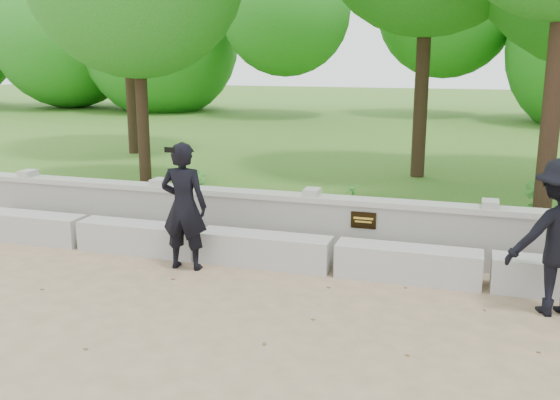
{
  "coord_description": "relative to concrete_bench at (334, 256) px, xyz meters",
  "views": [
    {
      "loc": [
        1.73,
        -6.09,
        2.93
      ],
      "look_at": [
        -0.68,
        1.6,
        1.04
      ],
      "focal_mm": 40.0,
      "sensor_mm": 36.0,
      "label": 1
    }
  ],
  "objects": [
    {
      "name": "shrub_d",
      "position": [
        -0.16,
        2.16,
        0.3
      ],
      "size": [
        0.32,
        0.35,
        0.56
      ],
      "primitive_type": "imported",
      "rotation": [
        0.0,
        0.0,
        4.87
      ],
      "color": "#409031",
      "rests_on": "lawn"
    },
    {
      "name": "concrete_bench",
      "position": [
        0.0,
        0.0,
        0.0
      ],
      "size": [
        11.9,
        0.45,
        0.45
      ],
      "color": "#A6A59D",
      "rests_on": "ground"
    },
    {
      "name": "man_main",
      "position": [
        -2.01,
        -0.45,
        0.67
      ],
      "size": [
        0.67,
        0.6,
        1.78
      ],
      "color": "black",
      "rests_on": "ground"
    },
    {
      "name": "parapet_wall",
      "position": [
        0.0,
        0.7,
        0.24
      ],
      "size": [
        12.5,
        0.35,
        0.9
      ],
      "color": "#9C9B94",
      "rests_on": "ground"
    },
    {
      "name": "visitor_mid",
      "position": [
        2.73,
        -0.59,
        0.68
      ],
      "size": [
        1.33,
        1.01,
        1.82
      ],
      "color": "black",
      "rests_on": "ground"
    },
    {
      "name": "lawn",
      "position": [
        -0.0,
        12.1,
        -0.1
      ],
      "size": [
        40.0,
        22.0,
        0.25
      ],
      "primitive_type": "cube",
      "color": "#3B6521",
      "rests_on": "ground"
    },
    {
      "name": "shrub_a",
      "position": [
        -3.15,
        2.5,
        0.32
      ],
      "size": [
        0.33,
        0.37,
        0.59
      ],
      "primitive_type": "imported",
      "rotation": [
        0.0,
        0.0,
        1.09
      ],
      "color": "#409031",
      "rests_on": "lawn"
    },
    {
      "name": "shrub_b",
      "position": [
        2.73,
        2.6,
        0.37
      ],
      "size": [
        0.49,
        0.47,
        0.69
      ],
      "primitive_type": "imported",
      "rotation": [
        0.0,
        0.0,
        2.47
      ],
      "color": "#409031",
      "rests_on": "lawn"
    },
    {
      "name": "ground",
      "position": [
        -0.0,
        -1.9,
        -0.22
      ],
      "size": [
        80.0,
        80.0,
        0.0
      ],
      "primitive_type": "plane",
      "color": "tan",
      "rests_on": "ground"
    }
  ]
}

